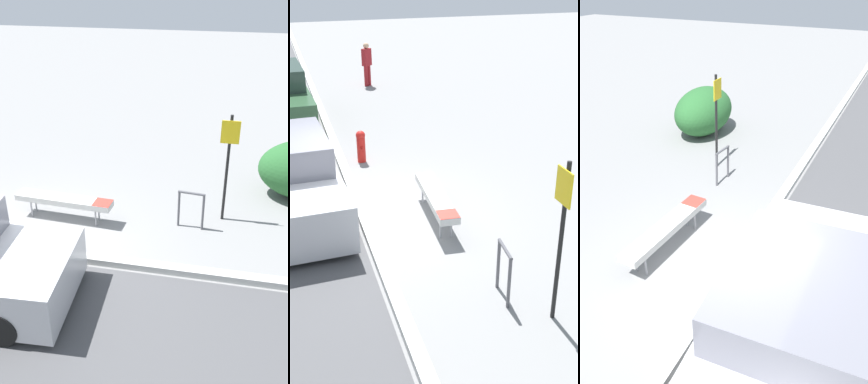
# 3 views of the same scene
# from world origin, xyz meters

# --- Properties ---
(ground_plane) EXTENTS (60.00, 60.00, 0.00)m
(ground_plane) POSITION_xyz_m (0.00, 0.00, 0.00)
(ground_plane) COLOR gray
(curb) EXTENTS (60.00, 0.20, 0.13)m
(curb) POSITION_xyz_m (0.00, 0.00, 0.07)
(curb) COLOR #B7B7B2
(curb) RESTS_ON ground_plane
(bench) EXTENTS (2.11, 0.48, 0.53)m
(bench) POSITION_xyz_m (0.42, 1.31, 0.45)
(bench) COLOR #99999E
(bench) RESTS_ON ground_plane
(bike_rack) EXTENTS (0.55, 0.11, 0.83)m
(bike_rack) POSITION_xyz_m (3.05, 1.52, 0.50)
(bike_rack) COLOR #515156
(bike_rack) RESTS_ON ground_plane
(sign_post) EXTENTS (0.36, 0.08, 2.30)m
(sign_post) POSITION_xyz_m (3.69, 1.98, 1.38)
(sign_post) COLOR black
(sign_post) RESTS_ON ground_plane
(fire_hydrant) EXTENTS (0.36, 0.22, 0.77)m
(fire_hydrant) POSITION_xyz_m (-2.91, 0.49, 0.41)
(fire_hydrant) COLOR red
(fire_hydrant) RESTS_ON ground_plane
(pedestrian) EXTENTS (0.37, 0.39, 1.55)m
(pedestrian) POSITION_xyz_m (-10.48, 2.03, 0.83)
(pedestrian) COLOR maroon
(pedestrian) RESTS_ON ground_plane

